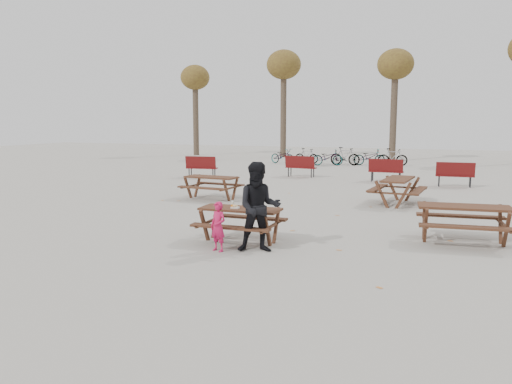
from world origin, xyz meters
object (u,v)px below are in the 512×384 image
(picnic_table_east, at_px, (463,224))
(picnic_table_north, at_px, (212,188))
(food_tray, at_px, (235,208))
(main_picnic_table, at_px, (240,216))
(soda_bottle, at_px, (233,205))
(picnic_table_far, at_px, (398,191))
(child, at_px, (218,227))
(adult, at_px, (259,207))

(picnic_table_east, bearing_deg, picnic_table_north, 149.89)
(food_tray, xyz_separation_m, picnic_table_north, (-3.20, 5.47, -0.40))
(main_picnic_table, bearing_deg, food_tray, -134.16)
(soda_bottle, relative_size, picnic_table_far, 0.09)
(food_tray, bearing_deg, main_picnic_table, 45.84)
(food_tray, height_order, soda_bottle, soda_bottle)
(soda_bottle, height_order, child, child)
(soda_bottle, bearing_deg, food_tray, -12.85)
(child, distance_m, picnic_table_far, 8.01)
(adult, distance_m, picnic_table_north, 7.24)
(adult, relative_size, picnic_table_far, 0.95)
(food_tray, height_order, picnic_table_far, picnic_table_far)
(adult, xyz_separation_m, picnic_table_north, (-3.98, 6.03, -0.54))
(picnic_table_north, bearing_deg, child, -57.91)
(adult, bearing_deg, child, 177.10)
(food_tray, distance_m, picnic_table_east, 5.10)
(soda_bottle, xyz_separation_m, child, (0.03, -0.84, -0.32))
(main_picnic_table, height_order, soda_bottle, soda_bottle)
(picnic_table_east, bearing_deg, soda_bottle, -165.52)
(food_tray, relative_size, soda_bottle, 1.06)
(child, bearing_deg, adult, 37.06)
(main_picnic_table, height_order, picnic_table_far, picnic_table_far)
(soda_bottle, relative_size, picnic_table_north, 0.09)
(food_tray, height_order, adult, adult)
(soda_bottle, height_order, picnic_table_far, soda_bottle)
(child, xyz_separation_m, picnic_table_east, (4.82, 2.56, -0.10))
(food_tray, bearing_deg, picnic_table_east, 19.93)
(child, xyz_separation_m, adult, (0.81, 0.27, 0.42))
(food_tray, height_order, picnic_table_north, food_tray)
(picnic_table_east, bearing_deg, child, -157.09)
(adult, xyz_separation_m, picnic_table_east, (4.01, 2.29, -0.52))
(child, xyz_separation_m, picnic_table_north, (-3.17, 6.29, -0.13))
(soda_bottle, xyz_separation_m, picnic_table_north, (-3.14, 5.45, -0.45))
(food_tray, bearing_deg, adult, -35.88)
(food_tray, xyz_separation_m, child, (-0.04, -0.82, -0.27))
(child, height_order, picnic_table_far, child)
(main_picnic_table, relative_size, child, 1.72)
(picnic_table_north, distance_m, picnic_table_far, 6.26)
(main_picnic_table, distance_m, child, 0.93)
(child, relative_size, picnic_table_east, 0.54)
(food_tray, bearing_deg, child, -92.66)
(main_picnic_table, distance_m, picnic_table_far, 7.12)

